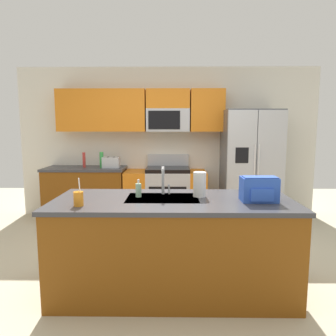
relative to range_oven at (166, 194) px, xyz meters
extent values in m
plane|color=beige|center=(0.03, -1.80, -0.44)|extent=(9.00, 9.00, 0.00)
cube|color=silver|center=(0.03, 0.35, 0.86)|extent=(5.20, 0.10, 2.60)
cube|color=orange|center=(-1.47, 0.14, 1.41)|extent=(0.70, 0.32, 0.70)
cube|color=orange|center=(-0.73, 0.14, 1.41)|extent=(0.78, 0.32, 0.70)
cube|color=orange|center=(0.70, 0.14, 1.41)|extent=(0.56, 0.32, 0.70)
cube|color=#B7BABF|center=(0.04, 0.14, 1.25)|extent=(0.72, 0.32, 0.38)
cube|color=black|center=(-0.02, -0.03, 1.25)|extent=(0.52, 0.01, 0.30)
cube|color=orange|center=(0.04, 0.14, 1.60)|extent=(0.72, 0.32, 0.32)
cube|color=brown|center=(-1.36, 0.00, -0.01)|extent=(1.32, 0.60, 0.86)
cube|color=#38383D|center=(-1.36, 0.00, 0.44)|extent=(1.35, 0.63, 0.04)
cube|color=#B7BABF|center=(0.04, 0.00, -0.02)|extent=(0.72, 0.60, 0.84)
cube|color=black|center=(0.04, -0.31, 0.01)|extent=(0.60, 0.01, 0.36)
cube|color=black|center=(0.04, 0.00, 0.43)|extent=(0.72, 0.60, 0.06)
cube|color=#B7BABF|center=(0.04, 0.27, 0.56)|extent=(0.72, 0.06, 0.20)
cube|color=orange|center=(-0.50, 0.00, -0.02)|extent=(0.36, 0.60, 0.84)
cube|color=orange|center=(0.54, 0.00, -0.02)|extent=(0.28, 0.60, 0.84)
cube|color=#4C4F54|center=(1.40, -0.05, 0.48)|extent=(0.90, 0.70, 1.85)
cube|color=#B7BABF|center=(1.17, -0.42, 0.48)|extent=(0.44, 0.04, 1.81)
cube|color=#B7BABF|center=(1.62, -0.42, 0.48)|extent=(0.44, 0.04, 1.81)
cylinder|color=silver|center=(1.37, -0.45, 0.57)|extent=(0.02, 0.02, 0.60)
cylinder|color=silver|center=(1.43, -0.45, 0.57)|extent=(0.02, 0.02, 0.60)
cube|color=black|center=(1.17, -0.44, 0.70)|extent=(0.20, 0.00, 0.24)
cube|color=brown|center=(0.12, -2.30, -0.01)|extent=(2.20, 0.89, 0.86)
cube|color=#38383D|center=(0.12, -2.30, 0.44)|extent=(2.24, 0.93, 0.04)
cube|color=#B7BABF|center=(0.02, -2.25, 0.44)|extent=(0.68, 0.44, 0.03)
cube|color=#B7BABF|center=(-0.91, -0.05, 0.55)|extent=(0.28, 0.16, 0.18)
cube|color=black|center=(-0.96, -0.05, 0.63)|extent=(0.03, 0.11, 0.01)
cube|color=black|center=(-0.86, -0.05, 0.63)|extent=(0.03, 0.11, 0.01)
cylinder|color=#B2332D|center=(-1.37, 0.00, 0.58)|extent=(0.05, 0.05, 0.25)
cylinder|color=green|center=(-1.07, -0.03, 0.59)|extent=(0.06, 0.06, 0.26)
cylinder|color=#B7BABF|center=(0.02, -2.08, 0.60)|extent=(0.03, 0.03, 0.28)
cylinder|color=#B7BABF|center=(0.02, -2.18, 0.73)|extent=(0.02, 0.20, 0.02)
cylinder|color=#B7BABF|center=(0.08, -2.08, 0.51)|extent=(0.02, 0.02, 0.10)
cylinder|color=orange|center=(-0.69, -2.56, 0.52)|extent=(0.08, 0.08, 0.12)
cylinder|color=white|center=(-0.68, -2.56, 0.63)|extent=(0.01, 0.03, 0.14)
cylinder|color=#A5D8B2|center=(-0.21, -2.21, 0.52)|extent=(0.06, 0.06, 0.13)
cylinder|color=white|center=(-0.21, -2.21, 0.61)|extent=(0.02, 0.02, 0.04)
cylinder|color=white|center=(0.38, -2.18, 0.58)|extent=(0.12, 0.12, 0.24)
cube|color=blue|center=(0.90, -2.36, 0.57)|extent=(0.32, 0.20, 0.22)
cube|color=#2749A9|center=(0.90, -2.38, 0.67)|extent=(0.30, 0.14, 0.03)
cube|color=blue|center=(0.90, -2.47, 0.54)|extent=(0.20, 0.03, 0.11)
camera|label=1|loc=(0.11, -5.10, 1.12)|focal=32.72mm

